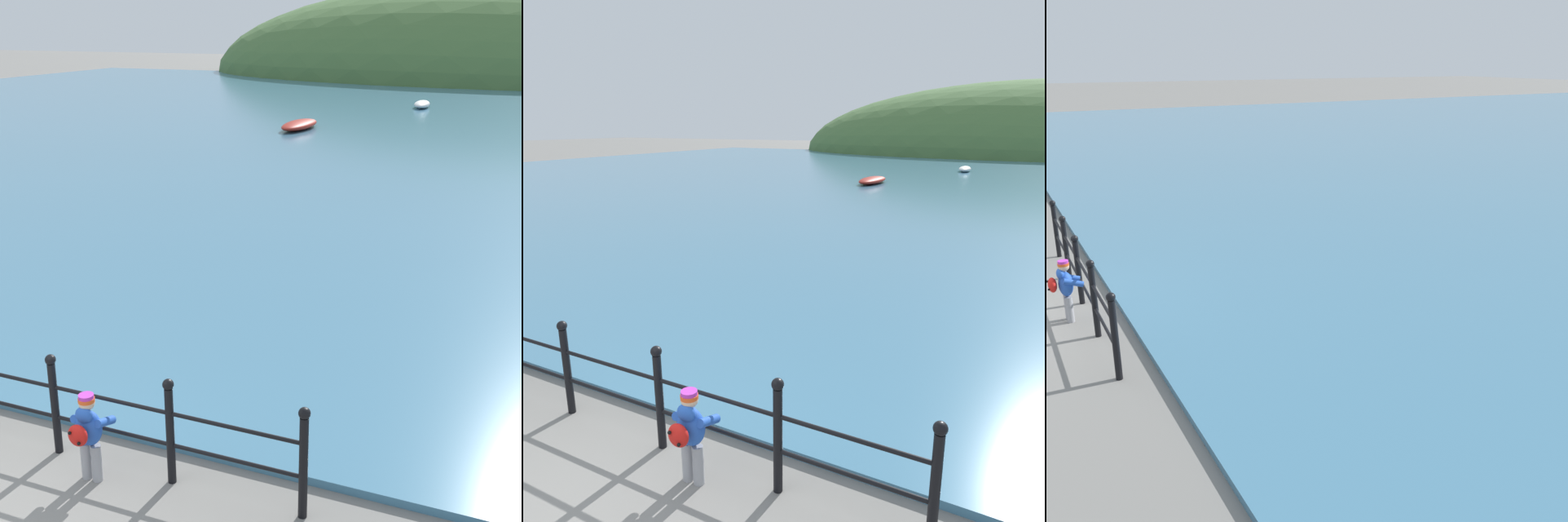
% 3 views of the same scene
% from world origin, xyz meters
% --- Properties ---
extents(iron_railing, '(5.97, 0.12, 1.21)m').
position_xyz_m(iron_railing, '(-0.02, 1.50, 0.64)').
color(iron_railing, black).
rests_on(iron_railing, ground).
extents(child_in_coat, '(0.39, 0.53, 1.00)m').
position_xyz_m(child_in_coat, '(0.63, 1.20, 0.61)').
color(child_in_coat, '#99999E').
rests_on(child_in_coat, ground).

